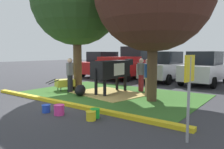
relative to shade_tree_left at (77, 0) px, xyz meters
The scene contains 20 objects.
ground_plane 5.49m from the shade_tree_left, 55.19° to the right, with size 80.00×80.00×0.00m, color #38383D.
grass_island 5.07m from the shade_tree_left, ahead, with size 8.05×5.20×0.02m, color #386B28.
curb_yellow 5.73m from the shade_tree_left, 51.34° to the right, with size 9.25×0.24×0.12m, color yellow.
hay_bedding 5.00m from the shade_tree_left, ahead, with size 3.20×2.40×0.04m, color tan.
shade_tree_left is the anchor object (origin of this frame).
cow_holstein 4.02m from the shade_tree_left, ahead, with size 0.78×3.14×1.61m.
calf_lying 4.62m from the shade_tree_left, 40.49° to the right, with size 1.07×1.22×0.48m.
person_handler 4.96m from the shade_tree_left, 26.69° to the left, with size 0.51×0.34×1.65m.
person_visitor_near 5.34m from the shade_tree_left, ahead, with size 0.34×0.53×1.68m.
person_visitor_far 3.79m from the shade_tree_left, 69.48° to the right, with size 0.34×0.46×1.68m.
wheelbarrow 4.25m from the shade_tree_left, 117.10° to the right, with size 0.98×1.60×0.63m.
parking_sign 8.32m from the shade_tree_left, 26.73° to the right, with size 0.08×0.44×1.89m.
bucket_blue 6.30m from the shade_tree_left, 57.78° to the right, with size 0.29×0.29×0.26m.
bucket_pink 6.48m from the shade_tree_left, 51.51° to the right, with size 0.34×0.34×0.32m.
bucket_green 6.84m from the shade_tree_left, 38.92° to the right, with size 0.30×0.30×0.28m.
bucket_yellow 7.02m from the shade_tree_left, 40.58° to the right, with size 0.30×0.30×0.27m.
sedan_red 7.61m from the shade_tree_left, 117.86° to the left, with size 2.19×4.48×2.02m.
pickup_truck_black 6.95m from the shade_tree_left, 94.62° to the left, with size 2.42×5.49×2.42m.
sedan_silver 7.36m from the shade_tree_left, 68.85° to the left, with size 2.19×4.48×2.02m.
hatchback_white 8.55m from the shade_tree_left, 51.41° to the left, with size 2.19×4.48×2.02m.
Camera 1 is at (6.54, -5.60, 1.94)m, focal length 35.12 mm.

